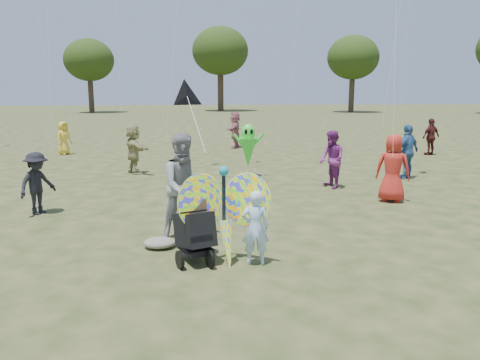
# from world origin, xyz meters

# --- Properties ---
(ground) EXTENTS (160.00, 160.00, 0.00)m
(ground) POSITION_xyz_m (0.00, 0.00, 0.00)
(ground) COLOR #51592B
(ground) RESTS_ON ground
(child_girl) EXTENTS (0.47, 0.32, 1.24)m
(child_girl) POSITION_xyz_m (-0.10, -0.14, 0.62)
(child_girl) COLOR #B3D9FD
(child_girl) RESTS_ON ground
(adult_man) EXTENTS (1.20, 1.08, 2.04)m
(adult_man) POSITION_xyz_m (-1.26, 1.35, 1.02)
(adult_man) COLOR gray
(adult_man) RESTS_ON ground
(grey_bag) EXTENTS (0.58, 0.48, 0.19)m
(grey_bag) POSITION_xyz_m (-1.73, 0.83, 0.09)
(grey_bag) COLOR gray
(grey_bag) RESTS_ON ground
(crowd_a) EXTENTS (1.00, 0.87, 1.74)m
(crowd_a) POSITION_xyz_m (3.92, 3.92, 0.87)
(crowd_a) COLOR red
(crowd_a) RESTS_ON ground
(crowd_b) EXTENTS (0.95, 1.07, 1.44)m
(crowd_b) POSITION_xyz_m (-4.69, 3.45, 0.72)
(crowd_b) COLOR black
(crowd_b) RESTS_ON ground
(crowd_c) EXTENTS (1.10, 0.90, 1.75)m
(crowd_c) POSITION_xyz_m (5.67, 6.93, 0.87)
(crowd_c) COLOR #38679A
(crowd_c) RESTS_ON ground
(crowd_d) EXTENTS (1.17, 1.61, 1.68)m
(crowd_d) POSITION_xyz_m (-3.19, 8.63, 0.84)
(crowd_d) COLOR tan
(crowd_d) RESTS_ON ground
(crowd_e) EXTENTS (0.79, 0.93, 1.68)m
(crowd_e) POSITION_xyz_m (2.84, 5.71, 0.84)
(crowd_e) COLOR #7F2A79
(crowd_e) RESTS_ON ground
(crowd_g) EXTENTS (0.79, 0.85, 1.46)m
(crowd_g) POSITION_xyz_m (-6.89, 13.69, 0.73)
(crowd_g) COLOR yellow
(crowd_g) RESTS_ON ground
(crowd_h) EXTENTS (1.01, 0.72, 1.60)m
(crowd_h) POSITION_xyz_m (9.11, 12.13, 0.80)
(crowd_h) COLOR #491918
(crowd_h) RESTS_ON ground
(crowd_j) EXTENTS (0.91, 1.72, 1.77)m
(crowd_j) POSITION_xyz_m (0.80, 15.49, 0.88)
(crowd_j) COLOR #AD6373
(crowd_j) RESTS_ON ground
(jogging_stroller) EXTENTS (0.76, 1.14, 1.09)m
(jogging_stroller) POSITION_xyz_m (-1.09, 0.16, 0.61)
(jogging_stroller) COLOR black
(jogging_stroller) RESTS_ON ground
(butterfly_kite) EXTENTS (1.74, 0.75, 1.83)m
(butterfly_kite) POSITION_xyz_m (-0.58, -0.05, 0.84)
(butterfly_kite) COLOR #FF2835
(butterfly_kite) RESTS_ON ground
(delta_kite_rig) EXTENTS (0.89, 2.57, 1.45)m
(delta_kite_rig) POSITION_xyz_m (-1.24, 3.68, 2.68)
(delta_kite_rig) COLOR black
(delta_kite_rig) RESTS_ON ground
(alien_kite) EXTENTS (1.12, 0.69, 1.74)m
(alien_kite) POSITION_xyz_m (0.61, 7.67, 0.97)
(alien_kite) COLOR #3CED37
(alien_kite) RESTS_ON ground
(tree_line) EXTENTS (91.78, 33.60, 10.79)m
(tree_line) POSITION_xyz_m (3.67, 44.99, 6.86)
(tree_line) COLOR #3A2D21
(tree_line) RESTS_ON ground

